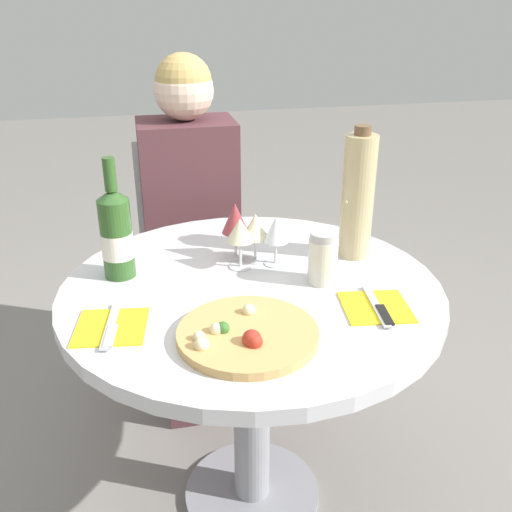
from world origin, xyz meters
name	(u,v)px	position (x,y,z in m)	size (l,w,h in m)	color
ground_plane	(252,495)	(0.00, 0.00, 0.00)	(12.00, 12.00, 0.00)	gray
dining_table	(251,331)	(0.00, 0.00, 0.58)	(0.94, 0.94, 0.71)	gray
chair_behind_diner	(191,261)	(-0.08, 0.76, 0.44)	(0.37, 0.37, 0.88)	silver
seated_diner	(194,249)	(-0.08, 0.61, 0.55)	(0.33, 0.48, 1.20)	#512D33
pizza_large	(246,334)	(-0.06, -0.24, 0.73)	(0.30, 0.30, 0.05)	tan
wine_bottle	(116,234)	(-0.31, 0.12, 0.83)	(0.08, 0.08, 0.31)	#2D5623
tall_carafe	(358,196)	(0.31, 0.11, 0.88)	(0.09, 0.09, 0.36)	tan
sugar_shaker	(323,258)	(0.17, -0.02, 0.78)	(0.07, 0.07, 0.13)	silver
wine_glass_front_right	(276,231)	(0.09, 0.10, 0.81)	(0.07, 0.07, 0.13)	silver
wine_glass_front_left	(240,231)	(-0.01, 0.10, 0.82)	(0.07, 0.07, 0.14)	silver
wine_glass_center	(255,227)	(0.04, 0.14, 0.81)	(0.07, 0.07, 0.13)	silver
wine_glass_back_left	(235,219)	(-0.01, 0.17, 0.82)	(0.07, 0.07, 0.15)	silver
place_setting_left	(111,327)	(-0.34, -0.13, 0.72)	(0.17, 0.19, 0.01)	yellow
place_setting_right	(376,307)	(0.26, -0.18, 0.72)	(0.17, 0.19, 0.01)	yellow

